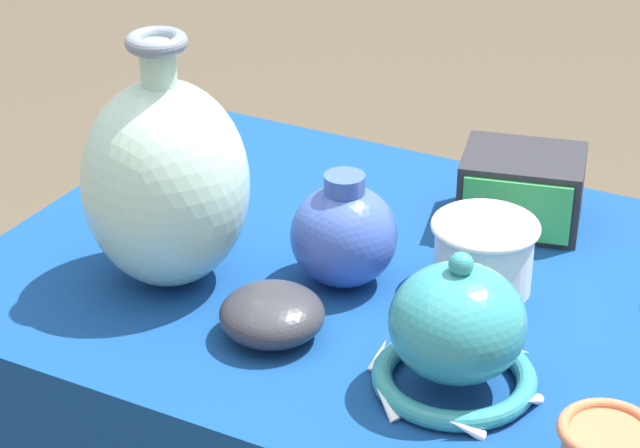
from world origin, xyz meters
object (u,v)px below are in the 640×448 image
bowl_shallow_charcoal (272,314)px  jar_round_cobalt (344,234)px  cup_wide_ivory (484,253)px  vase_tall_bulbous (166,182)px  vase_dome_bell (457,335)px  mosaic_tile_box (522,189)px

bowl_shallow_charcoal → jar_round_cobalt: (0.02, 0.14, 0.03)m
jar_round_cobalt → cup_wide_ivory: jar_round_cobalt is taller
cup_wide_ivory → bowl_shallow_charcoal: bearing=-129.1°
vase_tall_bulbous → bowl_shallow_charcoal: size_ratio=2.62×
jar_round_cobalt → vase_dome_bell: bearing=-34.9°
mosaic_tile_box → bowl_shallow_charcoal: mosaic_tile_box is taller
vase_tall_bulbous → mosaic_tile_box: vase_tall_bulbous is taller
vase_dome_bell → cup_wide_ivory: bearing=103.2°
vase_tall_bulbous → mosaic_tile_box: (0.32, 0.33, -0.08)m
vase_tall_bulbous → bowl_shallow_charcoal: bearing=-17.6°
vase_dome_bell → bowl_shallow_charcoal: vase_dome_bell is taller
jar_round_cobalt → cup_wide_ivory: 0.16m
vase_dome_bell → jar_round_cobalt: vase_dome_bell is taller
jar_round_cobalt → cup_wide_ivory: size_ratio=1.10×
mosaic_tile_box → vase_dome_bell: bearing=-94.1°
bowl_shallow_charcoal → mosaic_tile_box: bearing=68.5°
vase_dome_bell → bowl_shallow_charcoal: bearing=-178.6°
vase_dome_bell → jar_round_cobalt: size_ratio=1.32×
vase_dome_bell → mosaic_tile_box: vase_dome_bell is taller
mosaic_tile_box → vase_tall_bulbous: bearing=-148.0°
vase_tall_bulbous → jar_round_cobalt: (0.18, 0.09, -0.07)m
bowl_shallow_charcoal → cup_wide_ivory: 0.26m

